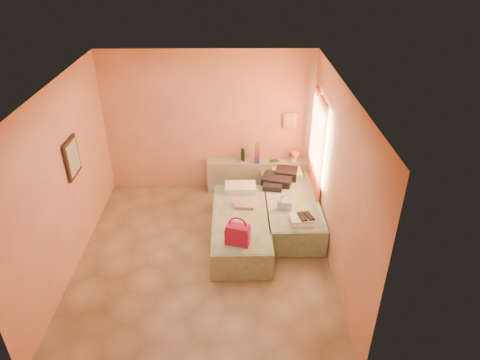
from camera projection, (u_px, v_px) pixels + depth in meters
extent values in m
plane|color=tan|center=(204.00, 256.00, 6.95)|extent=(4.50, 4.50, 0.00)
cube|color=#E4AF79|center=(209.00, 123.00, 8.20)|extent=(4.00, 0.02, 2.80)
cube|color=#E4AF79|center=(63.00, 182.00, 6.23)|extent=(0.02, 4.50, 2.80)
cube|color=#E4AF79|center=(337.00, 181.00, 6.27)|extent=(0.02, 4.50, 2.80)
cube|color=white|center=(195.00, 89.00, 5.55)|extent=(4.00, 4.50, 0.02)
cube|color=beige|center=(321.00, 139.00, 7.30)|extent=(0.02, 1.10, 1.40)
cube|color=orange|center=(318.00, 161.00, 7.35)|extent=(0.05, 0.55, 2.20)
cube|color=orange|center=(313.00, 146.00, 7.87)|extent=(0.05, 0.45, 2.20)
cube|color=black|center=(72.00, 158.00, 6.48)|extent=(0.04, 0.50, 0.60)
cube|color=gold|center=(289.00, 121.00, 8.16)|extent=(0.25, 0.04, 0.30)
cube|color=#A1AF8F|center=(258.00, 175.00, 8.62)|extent=(2.05, 0.30, 0.65)
cube|color=#ACC39D|center=(241.00, 228.00, 7.19)|extent=(0.91, 2.01, 0.50)
cube|color=#ACC39D|center=(291.00, 210.00, 7.66)|extent=(0.91, 2.01, 0.50)
cylinder|color=#13361A|center=(243.00, 155.00, 8.37)|extent=(0.09, 0.09, 0.27)
cube|color=#B11541|center=(257.00, 153.00, 8.28)|extent=(0.11, 0.11, 0.42)
cylinder|color=#53987B|center=(240.00, 161.00, 8.42)|extent=(0.13, 0.13, 0.03)
cube|color=#25462C|center=(274.00, 161.00, 8.42)|extent=(0.19, 0.16, 0.03)
cube|color=silver|center=(294.00, 156.00, 8.34)|extent=(0.26, 0.26, 0.28)
cube|color=#B11541|center=(238.00, 234.00, 6.37)|extent=(0.40, 0.29, 0.33)
cube|color=tan|center=(244.00, 204.00, 7.32)|extent=(0.37, 0.31, 0.06)
cube|color=black|center=(280.00, 178.00, 7.97)|extent=(0.71, 0.71, 0.18)
cube|color=#4464A3|center=(285.00, 205.00, 7.20)|extent=(0.26, 0.16, 0.16)
cube|color=white|center=(302.00, 220.00, 6.87)|extent=(0.36, 0.31, 0.10)
cube|color=black|center=(306.00, 216.00, 6.86)|extent=(0.23, 0.28, 0.03)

